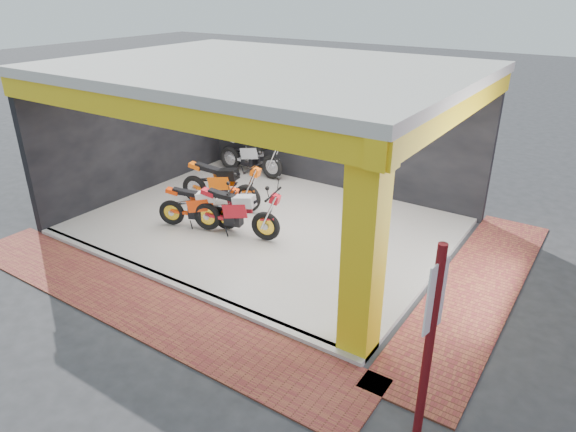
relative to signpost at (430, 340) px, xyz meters
name	(u,v)px	position (x,y,z in m)	size (l,w,h in m)	color
ground	(208,263)	(-5.12, 1.84, -1.49)	(80.00, 80.00, 0.00)	#2D2D30
showroom_floor	(266,226)	(-5.12, 3.84, -1.44)	(8.00, 6.00, 0.10)	silver
showroom_ceiling	(263,69)	(-5.12, 3.84, 2.11)	(8.40, 6.40, 0.20)	beige
back_wall	(334,126)	(-5.12, 6.94, 0.26)	(8.20, 0.20, 3.50)	black
left_wall	(137,129)	(-9.22, 3.84, 0.26)	(0.20, 6.20, 3.50)	black
corner_column	(364,250)	(-1.37, 1.09, 0.26)	(0.50, 0.50, 3.50)	yellow
header_beam_front	(154,111)	(-5.12, 0.84, 1.81)	(8.40, 0.30, 0.40)	yellow
header_beam_right	(457,107)	(-1.12, 3.84, 1.81)	(0.30, 6.40, 0.40)	yellow
floor_kerb	(172,283)	(-5.12, 0.82, -1.44)	(8.00, 0.20, 0.10)	silver
paver_front	(140,304)	(-5.12, 0.04, -1.47)	(9.00, 1.40, 0.03)	#994A32
paver_right	(476,289)	(-0.32, 3.84, -1.47)	(1.40, 7.00, 0.03)	#994A32
signpost	(430,340)	(0.00, 0.00, 0.00)	(0.11, 0.38, 2.72)	#610E12
moto_hero	(226,205)	(-5.66, 3.09, -0.78)	(2.00, 0.74, 1.22)	#F63D0A
moto_row_a	(265,213)	(-4.61, 3.14, -0.72)	(2.19, 0.81, 1.34)	red
moto_row_b	(247,185)	(-5.87, 4.13, -0.68)	(2.32, 0.86, 1.42)	#ED5B09
moto_row_d	(272,155)	(-6.73, 6.34, -0.68)	(2.31, 0.86, 1.41)	#97999F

